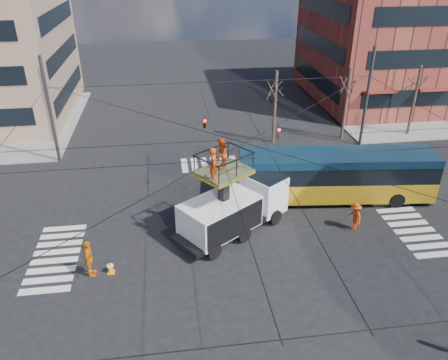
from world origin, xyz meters
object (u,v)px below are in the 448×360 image
Objects in this scene: city_bus at (336,175)px; traffic_cone at (110,267)px; worker_ground at (89,259)px; flagger at (355,216)px; utility_truck at (234,200)px.

city_bus is 19.33× the size of traffic_cone.
traffic_cone is 1.16m from worker_ground.
traffic_cone is 0.38× the size of flagger.
utility_truck is 3.51× the size of worker_ground.
city_bus is 14.75m from traffic_cone.
flagger is at bearing -86.80° from worker_ground.
flagger is (13.54, 2.01, 0.53)m from traffic_cone.
worker_ground is 1.18× the size of flagger.
worker_ground is at bearing -176.27° from traffic_cone.
traffic_cone is 0.32× the size of worker_ground.
city_bus reaches higher than flagger.
worker_ground is (-14.54, -5.58, -0.72)m from city_bus.
utility_truck reaches higher than worker_ground.
worker_ground is at bearing 166.33° from utility_truck.
traffic_cone is at bearing -91.19° from worker_ground.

